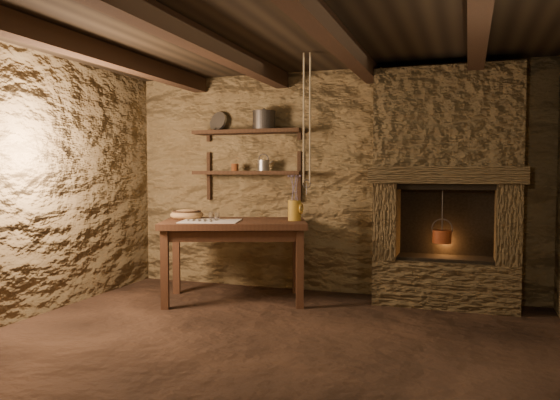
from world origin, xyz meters
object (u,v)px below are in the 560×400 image
(wooden_bowl, at_px, (187,215))
(stoneware_jug, at_px, (295,201))
(iron_stockpot, at_px, (264,121))
(red_pot, at_px, (442,235))
(work_table, at_px, (235,257))

(wooden_bowl, bearing_deg, stoneware_jug, 8.75)
(iron_stockpot, distance_m, red_pot, 2.22)
(wooden_bowl, height_order, red_pot, red_pot)
(wooden_bowl, bearing_deg, work_table, -1.62)
(wooden_bowl, distance_m, red_pot, 2.59)
(work_table, relative_size, red_pot, 3.01)
(iron_stockpot, bearing_deg, wooden_bowl, -140.85)
(work_table, height_order, wooden_bowl, wooden_bowl)
(wooden_bowl, xyz_separation_m, red_pot, (2.55, 0.42, -0.16))
(stoneware_jug, distance_m, wooden_bowl, 1.16)
(work_table, xyz_separation_m, red_pot, (2.00, 0.43, 0.25))
(iron_stockpot, height_order, red_pot, iron_stockpot)
(stoneware_jug, relative_size, iron_stockpot, 1.92)
(work_table, bearing_deg, red_pot, -8.24)
(work_table, bearing_deg, wooden_bowl, 157.89)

